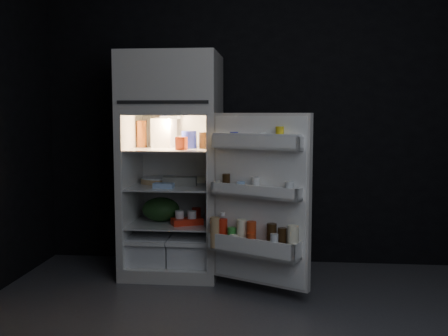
# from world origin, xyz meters

# --- Properties ---
(wall_back) EXTENTS (4.00, 0.00, 2.70)m
(wall_back) POSITION_xyz_m (0.00, 1.70, 1.35)
(wall_back) COLOR black
(wall_back) RESTS_ON ground
(wall_front) EXTENTS (4.00, 0.00, 2.70)m
(wall_front) POSITION_xyz_m (0.00, -1.70, 1.35)
(wall_front) COLOR black
(wall_front) RESTS_ON ground
(refrigerator) EXTENTS (0.76, 0.71, 1.78)m
(refrigerator) POSITION_xyz_m (-0.81, 1.32, 0.96)
(refrigerator) COLOR beige
(refrigerator) RESTS_ON ground
(fridge_door) EXTENTS (0.73, 0.50, 1.22)m
(fridge_door) POSITION_xyz_m (-0.10, 0.77, 0.68)
(fridge_door) COLOR beige
(fridge_door) RESTS_ON ground
(milk_jug) EXTENTS (0.19, 0.19, 0.24)m
(milk_jug) POSITION_xyz_m (-0.89, 1.36, 1.15)
(milk_jug) COLOR white
(milk_jug) RESTS_ON refrigerator
(mayo_jar) EXTENTS (0.15, 0.15, 0.14)m
(mayo_jar) POSITION_xyz_m (-0.67, 1.30, 1.10)
(mayo_jar) COLOR #1D289D
(mayo_jar) RESTS_ON refrigerator
(jam_jar) EXTENTS (0.11, 0.11, 0.13)m
(jam_jar) POSITION_xyz_m (-0.54, 1.29, 1.09)
(jam_jar) COLOR black
(jam_jar) RESTS_ON refrigerator
(amber_bottle) EXTENTS (0.11, 0.11, 0.22)m
(amber_bottle) POSITION_xyz_m (-1.08, 1.39, 1.14)
(amber_bottle) COLOR #B6561D
(amber_bottle) RESTS_ON refrigerator
(small_carton) EXTENTS (0.09, 0.08, 0.10)m
(small_carton) POSITION_xyz_m (-0.70, 1.13, 1.08)
(small_carton) COLOR red
(small_carton) RESTS_ON refrigerator
(egg_carton) EXTENTS (0.27, 0.11, 0.07)m
(egg_carton) POSITION_xyz_m (-0.75, 1.27, 0.76)
(egg_carton) COLOR gray
(egg_carton) RESTS_ON refrigerator
(pie) EXTENTS (0.32, 0.32, 0.04)m
(pie) POSITION_xyz_m (-0.94, 1.40, 0.75)
(pie) COLOR tan
(pie) RESTS_ON refrigerator
(flat_package) EXTENTS (0.16, 0.09, 0.04)m
(flat_package) POSITION_xyz_m (-0.84, 1.11, 0.75)
(flat_package) COLOR #96BBE9
(flat_package) RESTS_ON refrigerator
(wrapped_pkg) EXTENTS (0.14, 0.13, 0.05)m
(wrapped_pkg) POSITION_xyz_m (-0.63, 1.46, 0.75)
(wrapped_pkg) COLOR #FAF5CD
(wrapped_pkg) RESTS_ON refrigerator
(produce_bag) EXTENTS (0.31, 0.26, 0.20)m
(produce_bag) POSITION_xyz_m (-0.91, 1.28, 0.52)
(produce_bag) COLOR #193815
(produce_bag) RESTS_ON refrigerator
(yogurt_tray) EXTENTS (0.27, 0.22, 0.05)m
(yogurt_tray) POSITION_xyz_m (-0.67, 1.18, 0.45)
(yogurt_tray) COLOR red
(yogurt_tray) RESTS_ON refrigerator
(small_can_red) EXTENTS (0.10, 0.10, 0.09)m
(small_can_red) POSITION_xyz_m (-0.64, 1.43, 0.47)
(small_can_red) COLOR red
(small_can_red) RESTS_ON refrigerator
(small_can_silver) EXTENTS (0.08, 0.08, 0.09)m
(small_can_silver) POSITION_xyz_m (-0.53, 1.42, 0.47)
(small_can_silver) COLOR #BCBCC1
(small_can_silver) RESTS_ON refrigerator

